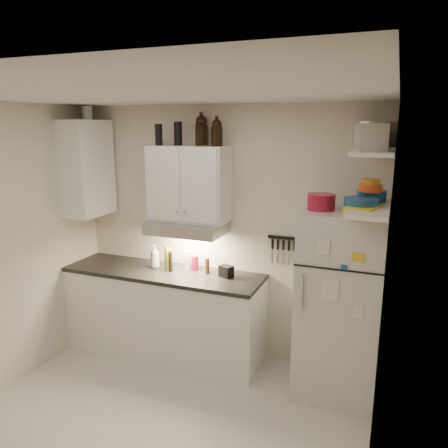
% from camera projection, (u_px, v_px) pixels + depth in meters
% --- Properties ---
extents(floor, '(3.20, 3.00, 0.02)m').
position_uv_depth(floor, '(153.00, 437.00, 3.45)').
color(floor, beige).
rests_on(floor, ground).
extents(ceiling, '(3.20, 3.00, 0.02)m').
position_uv_depth(ceiling, '(138.00, 92.00, 2.86)').
color(ceiling, white).
rests_on(ceiling, ground).
extents(back_wall, '(3.20, 0.02, 2.60)m').
position_uv_depth(back_wall, '(223.00, 233.00, 4.52)').
color(back_wall, beige).
rests_on(back_wall, ground).
extents(right_wall, '(0.02, 3.00, 2.60)m').
position_uv_depth(right_wall, '(382.00, 315.00, 2.58)').
color(right_wall, beige).
rests_on(right_wall, ground).
extents(base_cabinet, '(2.10, 0.60, 0.88)m').
position_uv_depth(base_cabinet, '(164.00, 314.00, 4.63)').
color(base_cabinet, white).
rests_on(base_cabinet, floor).
extents(countertop, '(2.10, 0.62, 0.04)m').
position_uv_depth(countertop, '(163.00, 273.00, 4.53)').
color(countertop, black).
rests_on(countertop, base_cabinet).
extents(upper_cabinet, '(0.80, 0.33, 0.75)m').
position_uv_depth(upper_cabinet, '(189.00, 184.00, 4.36)').
color(upper_cabinet, white).
rests_on(upper_cabinet, back_wall).
extents(side_cabinet, '(0.33, 0.55, 1.00)m').
position_uv_depth(side_cabinet, '(86.00, 168.00, 4.61)').
color(side_cabinet, white).
rests_on(side_cabinet, left_wall).
extents(range_hood, '(0.76, 0.46, 0.12)m').
position_uv_depth(range_hood, '(187.00, 227.00, 4.39)').
color(range_hood, silver).
rests_on(range_hood, back_wall).
extents(fridge, '(0.70, 0.68, 1.70)m').
position_uv_depth(fridge, '(340.00, 304.00, 3.86)').
color(fridge, silver).
rests_on(fridge, floor).
extents(shelf_hi, '(0.30, 0.95, 0.03)m').
position_uv_depth(shelf_hi, '(374.00, 151.00, 3.37)').
color(shelf_hi, white).
rests_on(shelf_hi, right_wall).
extents(shelf_lo, '(0.30, 0.95, 0.03)m').
position_uv_depth(shelf_lo, '(370.00, 207.00, 3.46)').
color(shelf_lo, white).
rests_on(shelf_lo, right_wall).
extents(knife_strip, '(0.42, 0.02, 0.03)m').
position_uv_depth(knife_strip, '(289.00, 238.00, 4.25)').
color(knife_strip, black).
rests_on(knife_strip, back_wall).
extents(dutch_oven, '(0.28, 0.28, 0.14)m').
position_uv_depth(dutch_oven, '(321.00, 202.00, 3.66)').
color(dutch_oven, maroon).
rests_on(dutch_oven, fridge).
extents(book_stack, '(0.28, 0.31, 0.09)m').
position_uv_depth(book_stack, '(363.00, 212.00, 3.37)').
color(book_stack, gold).
rests_on(book_stack, fridge).
extents(spice_jar, '(0.09, 0.09, 0.11)m').
position_uv_depth(spice_jar, '(354.00, 204.00, 3.65)').
color(spice_jar, silver).
rests_on(spice_jar, fridge).
extents(stock_pot, '(0.38, 0.38, 0.21)m').
position_uv_depth(stock_pot, '(371.00, 134.00, 3.68)').
color(stock_pot, silver).
rests_on(stock_pot, shelf_hi).
extents(tin_a, '(0.20, 0.18, 0.19)m').
position_uv_depth(tin_a, '(369.00, 137.00, 3.23)').
color(tin_a, '#AAAAAD').
rests_on(tin_a, shelf_hi).
extents(tin_b, '(0.25, 0.25, 0.20)m').
position_uv_depth(tin_b, '(371.00, 137.00, 3.12)').
color(tin_b, '#AAAAAD').
rests_on(tin_b, shelf_hi).
extents(bowl_teal, '(0.24, 0.24, 0.09)m').
position_uv_depth(bowl_teal, '(371.00, 196.00, 3.63)').
color(bowl_teal, navy).
rests_on(bowl_teal, shelf_lo).
extents(bowl_orange, '(0.19, 0.19, 0.06)m').
position_uv_depth(bowl_orange, '(370.00, 188.00, 3.55)').
color(bowl_orange, '#DF4915').
rests_on(bowl_orange, bowl_teal).
extents(bowl_yellow, '(0.15, 0.15, 0.05)m').
position_uv_depth(bowl_yellow, '(371.00, 182.00, 3.54)').
color(bowl_yellow, '#C67722').
rests_on(bowl_yellow, bowl_orange).
extents(plates, '(0.30, 0.30, 0.07)m').
position_uv_depth(plates, '(361.00, 202.00, 3.42)').
color(plates, navy).
rests_on(plates, shelf_lo).
extents(growler_a, '(0.15, 0.15, 0.30)m').
position_uv_depth(growler_a, '(201.00, 130.00, 4.26)').
color(growler_a, black).
rests_on(growler_a, upper_cabinet).
extents(growler_b, '(0.14, 0.14, 0.26)m').
position_uv_depth(growler_b, '(217.00, 132.00, 4.12)').
color(growler_b, black).
rests_on(growler_b, upper_cabinet).
extents(thermos_a, '(0.10, 0.10, 0.23)m').
position_uv_depth(thermos_a, '(178.00, 134.00, 4.28)').
color(thermos_a, black).
rests_on(thermos_a, upper_cabinet).
extents(thermos_b, '(0.09, 0.09, 0.21)m').
position_uv_depth(thermos_b, '(159.00, 135.00, 4.28)').
color(thermos_b, black).
rests_on(thermos_b, upper_cabinet).
extents(side_jar, '(0.14, 0.14, 0.14)m').
position_uv_depth(side_jar, '(87.00, 113.00, 4.52)').
color(side_jar, silver).
rests_on(side_jar, side_cabinet).
extents(soap_bottle, '(0.13, 0.13, 0.28)m').
position_uv_depth(soap_bottle, '(155.00, 255.00, 4.60)').
color(soap_bottle, white).
rests_on(soap_bottle, countertop).
extents(pepper_mill, '(0.06, 0.06, 0.16)m').
position_uv_depth(pepper_mill, '(207.00, 266.00, 4.44)').
color(pepper_mill, brown).
rests_on(pepper_mill, countertop).
extents(oil_bottle, '(0.05, 0.05, 0.25)m').
position_uv_depth(oil_bottle, '(167.00, 258.00, 4.54)').
color(oil_bottle, olive).
rests_on(oil_bottle, countertop).
extents(vinegar_bottle, '(0.05, 0.05, 0.21)m').
position_uv_depth(vinegar_bottle, '(170.00, 262.00, 4.49)').
color(vinegar_bottle, black).
rests_on(vinegar_bottle, countertop).
extents(clear_bottle, '(0.08, 0.08, 0.20)m').
position_uv_depth(clear_bottle, '(187.00, 260.00, 4.55)').
color(clear_bottle, silver).
rests_on(clear_bottle, countertop).
extents(red_jar, '(0.10, 0.10, 0.15)m').
position_uv_depth(red_jar, '(195.00, 263.00, 4.54)').
color(red_jar, maroon).
rests_on(red_jar, countertop).
extents(caddy, '(0.16, 0.14, 0.11)m').
position_uv_depth(caddy, '(226.00, 271.00, 4.34)').
color(caddy, black).
rests_on(caddy, countertop).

